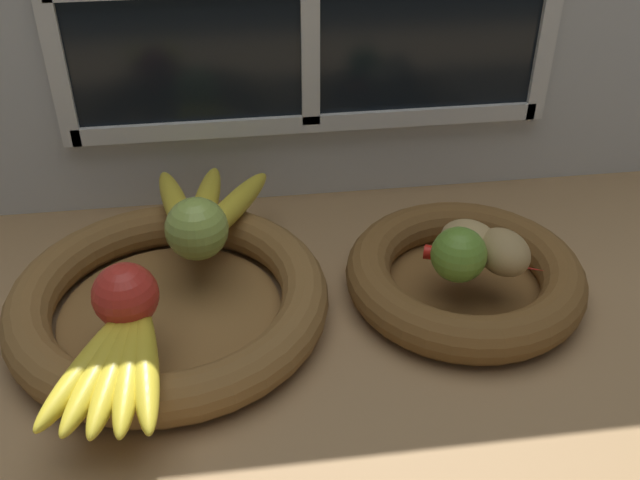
% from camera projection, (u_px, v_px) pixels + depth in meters
% --- Properties ---
extents(ground_plane, '(1.40, 0.90, 0.03)m').
position_uv_depth(ground_plane, '(340.00, 329.00, 0.86)').
color(ground_plane, '#9E774C').
extents(back_wall, '(1.40, 0.05, 0.55)m').
position_uv_depth(back_wall, '(308.00, 2.00, 0.93)').
color(back_wall, silver).
rests_on(back_wall, ground_plane).
extents(fruit_bowl_left, '(0.37, 0.37, 0.05)m').
position_uv_depth(fruit_bowl_left, '(169.00, 301.00, 0.84)').
color(fruit_bowl_left, brown).
rests_on(fruit_bowl_left, ground_plane).
extents(fruit_bowl_right, '(0.29, 0.29, 0.05)m').
position_uv_depth(fruit_bowl_right, '(464.00, 276.00, 0.87)').
color(fruit_bowl_right, brown).
rests_on(fruit_bowl_right, ground_plane).
extents(apple_red_front, '(0.07, 0.07, 0.07)m').
position_uv_depth(apple_red_front, '(125.00, 295.00, 0.74)').
color(apple_red_front, red).
rests_on(apple_red_front, fruit_bowl_left).
extents(apple_green_back, '(0.07, 0.07, 0.07)m').
position_uv_depth(apple_green_back, '(197.00, 229.00, 0.84)').
color(apple_green_back, '#99B74C').
rests_on(apple_green_back, fruit_bowl_left).
extents(banana_bunch_front, '(0.12, 0.20, 0.03)m').
position_uv_depth(banana_bunch_front, '(119.00, 360.00, 0.70)').
color(banana_bunch_front, gold).
rests_on(banana_bunch_front, fruit_bowl_left).
extents(banana_bunch_back, '(0.16, 0.20, 0.03)m').
position_uv_depth(banana_bunch_back, '(204.00, 209.00, 0.92)').
color(banana_bunch_back, yellow).
rests_on(banana_bunch_back, fruit_bowl_left).
extents(potato_large, '(0.09, 0.09, 0.05)m').
position_uv_depth(potato_large, '(469.00, 241.00, 0.85)').
color(potato_large, tan).
rests_on(potato_large, fruit_bowl_right).
extents(potato_small, '(0.07, 0.08, 0.05)m').
position_uv_depth(potato_small, '(503.00, 253.00, 0.82)').
color(potato_small, '#A38451').
rests_on(potato_small, fruit_bowl_right).
extents(lime_near, '(0.06, 0.06, 0.06)m').
position_uv_depth(lime_near, '(459.00, 255.00, 0.81)').
color(lime_near, olive).
rests_on(lime_near, fruit_bowl_right).
extents(chili_pepper, '(0.13, 0.07, 0.02)m').
position_uv_depth(chili_pepper, '(484.00, 261.00, 0.84)').
color(chili_pepper, red).
rests_on(chili_pepper, fruit_bowl_right).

